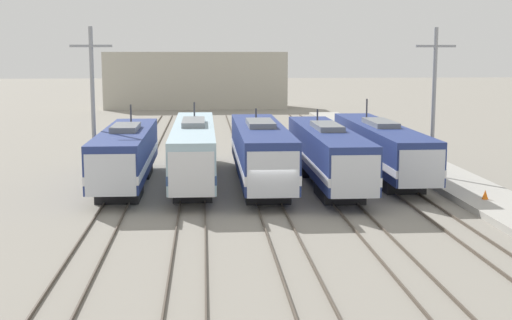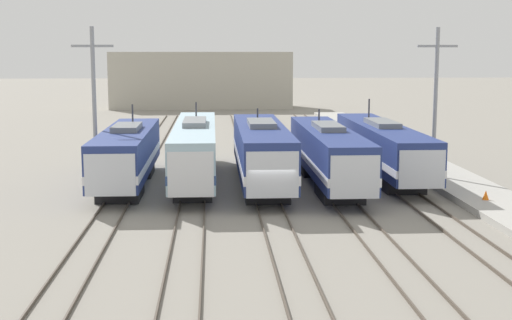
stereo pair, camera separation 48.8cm
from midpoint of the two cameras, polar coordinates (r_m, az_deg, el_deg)
name	(u,v)px [view 2 (the right image)]	position (r m, az deg, el deg)	size (l,w,h in m)	color
ground_plane	(271,212)	(39.45, 1.57, -4.16)	(400.00, 400.00, 0.00)	gray
rail_pair_far_left	(111,213)	(39.65, -11.21, -4.15)	(1.50, 120.00, 0.15)	#4C4238
rail_pair_center_left	(191,212)	(39.30, -4.84, -4.13)	(1.51, 120.00, 0.15)	#4C4238
rail_pair_center	(271,210)	(39.43, 1.57, -4.06)	(1.51, 120.00, 0.15)	#4C4238
rail_pair_center_right	(350,209)	(40.05, 7.85, -3.94)	(1.51, 120.00, 0.15)	#4C4238
rail_pair_far_right	(427,208)	(41.13, 13.88, -3.78)	(1.50, 120.00, 0.15)	#4C4238
locomotive_far_left	(127,155)	(46.92, -10.02, 0.37)	(3.04, 16.26, 5.11)	black
locomotive_center_left	(195,151)	(47.83, -4.62, 0.73)	(2.76, 20.00, 5.09)	#232326
locomotive_center	(262,153)	(46.50, 0.76, 0.56)	(3.12, 17.85, 4.78)	black
locomotive_center_right	(329,155)	(46.78, 6.16, 0.43)	(2.93, 18.41, 4.71)	black
locomotive_far_right	(383,148)	(50.83, 10.43, 0.93)	(2.97, 19.86, 5.19)	black
catenary_tower_left	(94,102)	(47.70, -12.53, 4.56)	(2.70, 0.27, 10.36)	gray
catenary_tower_right	(435,101)	(49.49, 14.44, 4.63)	(2.70, 0.27, 10.36)	gray
platform	(500,205)	(42.51, 19.22, -3.44)	(4.00, 120.00, 0.39)	#A8A59E
traffic_cone	(486,195)	(42.79, 18.22, -2.68)	(0.37, 0.37, 0.54)	orange
depot_building	(201,80)	(112.51, -4.26, 6.41)	(27.88, 8.44, 8.71)	#B2AD9E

